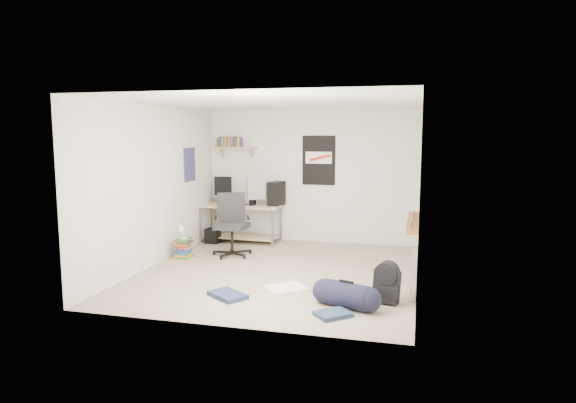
% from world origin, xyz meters
% --- Properties ---
extents(floor, '(4.00, 4.50, 0.01)m').
position_xyz_m(floor, '(0.00, 0.00, -0.01)').
color(floor, gray).
rests_on(floor, ground).
extents(ceiling, '(4.00, 4.50, 0.01)m').
position_xyz_m(ceiling, '(0.00, 0.00, 2.50)').
color(ceiling, white).
rests_on(ceiling, ground).
extents(back_wall, '(4.00, 0.01, 2.50)m').
position_xyz_m(back_wall, '(0.00, 2.25, 1.25)').
color(back_wall, silver).
rests_on(back_wall, ground).
extents(left_wall, '(0.01, 4.50, 2.50)m').
position_xyz_m(left_wall, '(-2.00, 0.00, 1.25)').
color(left_wall, silver).
rests_on(left_wall, ground).
extents(right_wall, '(0.01, 4.50, 2.50)m').
position_xyz_m(right_wall, '(2.00, 0.00, 1.25)').
color(right_wall, silver).
rests_on(right_wall, ground).
extents(desk, '(1.68, 1.18, 0.70)m').
position_xyz_m(desk, '(-1.28, 1.87, 0.36)').
color(desk, '#C4B988').
rests_on(desk, floor).
extents(monitor_left, '(0.39, 0.15, 0.42)m').
position_xyz_m(monitor_left, '(-1.66, 1.99, 0.91)').
color(monitor_left, '#AFAFB4').
rests_on(monitor_left, desk).
extents(monitor_right, '(0.38, 0.28, 0.42)m').
position_xyz_m(monitor_right, '(-0.91, 1.78, 0.91)').
color(monitor_right, '#B6B7BC').
rests_on(monitor_right, desk).
extents(pc_tower, '(0.26, 0.45, 0.45)m').
position_xyz_m(pc_tower, '(-0.61, 2.00, 0.93)').
color(pc_tower, black).
rests_on(pc_tower, desk).
extents(keyboard, '(0.45, 0.25, 0.02)m').
position_xyz_m(keyboard, '(-1.35, 1.88, 0.71)').
color(keyboard, black).
rests_on(keyboard, desk).
extents(speaker_left, '(0.11, 0.11, 0.19)m').
position_xyz_m(speaker_left, '(-1.75, 2.00, 0.80)').
color(speaker_left, black).
rests_on(speaker_left, desk).
extents(speaker_right, '(0.11, 0.11, 0.20)m').
position_xyz_m(speaker_right, '(-1.01, 1.80, 0.80)').
color(speaker_right, black).
rests_on(speaker_right, desk).
extents(office_chair, '(0.90, 0.90, 1.06)m').
position_xyz_m(office_chair, '(-1.04, 0.78, 0.49)').
color(office_chair, '#242427').
rests_on(office_chair, floor).
extents(wall_shelf, '(0.80, 0.22, 0.24)m').
position_xyz_m(wall_shelf, '(-1.45, 2.14, 1.78)').
color(wall_shelf, tan).
rests_on(wall_shelf, back_wall).
extents(poster_back_wall, '(0.62, 0.03, 0.92)m').
position_xyz_m(poster_back_wall, '(0.15, 2.23, 1.55)').
color(poster_back_wall, black).
rests_on(poster_back_wall, back_wall).
extents(poster_left_wall, '(0.02, 0.42, 0.60)m').
position_xyz_m(poster_left_wall, '(-1.99, 1.20, 1.50)').
color(poster_left_wall, navy).
rests_on(poster_left_wall, left_wall).
extents(window, '(0.10, 1.50, 1.26)m').
position_xyz_m(window, '(1.95, 0.30, 1.45)').
color(window, brown).
rests_on(window, right_wall).
extents(baseboard_heater, '(0.08, 2.50, 0.18)m').
position_xyz_m(baseboard_heater, '(1.96, 0.30, 0.09)').
color(baseboard_heater, '#B7B2A8').
rests_on(baseboard_heater, floor).
extents(backpack, '(0.35, 0.30, 0.40)m').
position_xyz_m(backpack, '(1.65, -1.01, 0.20)').
color(backpack, black).
rests_on(backpack, floor).
extents(duffel_bag, '(0.39, 0.39, 0.60)m').
position_xyz_m(duffel_bag, '(1.19, -1.32, 0.14)').
color(duffel_bag, black).
rests_on(duffel_bag, floor).
extents(tshirt, '(0.64, 0.63, 0.04)m').
position_xyz_m(tshirt, '(0.33, -0.84, 0.02)').
color(tshirt, white).
rests_on(tshirt, floor).
extents(jeans_a, '(0.59, 0.54, 0.05)m').
position_xyz_m(jeans_a, '(-0.31, -1.32, 0.03)').
color(jeans_a, '#232E4F').
rests_on(jeans_a, floor).
extents(jeans_b, '(0.48, 0.47, 0.05)m').
position_xyz_m(jeans_b, '(1.09, -1.64, 0.03)').
color(jeans_b, '#23354F').
rests_on(jeans_b, floor).
extents(book_stack, '(0.52, 0.44, 0.33)m').
position_xyz_m(book_stack, '(-1.75, 0.40, 0.15)').
color(book_stack, brown).
rests_on(book_stack, floor).
extents(desk_lamp, '(0.19, 0.23, 0.20)m').
position_xyz_m(desk_lamp, '(-1.73, 0.38, 0.38)').
color(desk_lamp, silver).
rests_on(desk_lamp, book_stack).
extents(subwoofer, '(0.24, 0.24, 0.27)m').
position_xyz_m(subwoofer, '(-1.75, 1.63, 0.14)').
color(subwoofer, black).
rests_on(subwoofer, floor).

